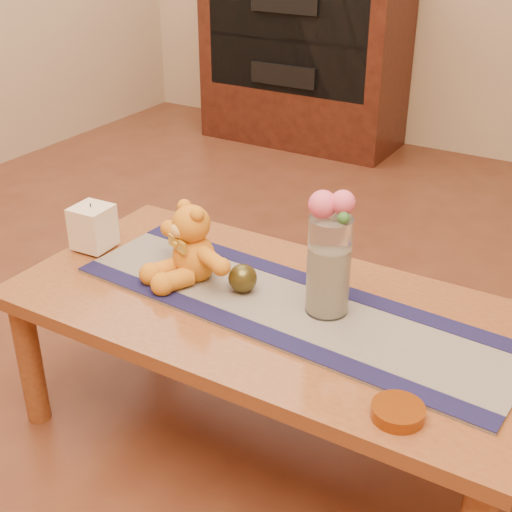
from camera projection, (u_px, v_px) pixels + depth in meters
The scene contains 24 objects.
floor at pixel (271, 435), 2.05m from camera, with size 5.50×5.50×0.00m, color #552818.
coffee_table_top at pixel (272, 311), 1.85m from camera, with size 1.40×0.70×0.04m, color brown.
table_leg_fl at pixel (30, 362), 2.02m from camera, with size 0.07×0.07×0.41m, color brown.
table_leg_bl at pixel (155, 278), 2.47m from camera, with size 0.07×0.07×0.41m, color brown.
persian_runner at pixel (288, 307), 1.82m from camera, with size 1.20×0.35×0.01m, color #201946.
runner_border_near at pixel (257, 331), 1.71m from camera, with size 1.20×0.06×0.00m, color #16133B.
runner_border_far at pixel (316, 282), 1.92m from camera, with size 1.20×0.06×0.00m, color #16133B.
teddy_bear at pixel (194, 243), 1.91m from camera, with size 0.31×0.25×0.21m, color orange, non-canonical shape.
pillar_candle at pixel (93, 227), 2.09m from camera, with size 0.11×0.11×0.13m, color #FFE0BB.
candle_wick at pixel (90, 205), 2.06m from camera, with size 0.00×0.00×0.01m, color black.
glass_vase at pixel (329, 266), 1.74m from camera, with size 0.11×0.11×0.26m, color silver.
potpourri_fill at pixel (328, 279), 1.76m from camera, with size 0.09×0.09×0.18m, color beige.
rose_left at pixel (323, 205), 1.66m from camera, with size 0.07×0.07×0.07m, color #EA5271.
rose_right at pixel (343, 202), 1.65m from camera, with size 0.06×0.06×0.06m, color #EA5271.
blue_flower_back at pixel (342, 203), 1.69m from camera, with size 0.04×0.04×0.04m, color #4A5BA0.
blue_flower_side at pixel (324, 205), 1.70m from camera, with size 0.04×0.04×0.04m, color #4A5BA0.
leaf_sprig at pixel (344, 218), 1.64m from camera, with size 0.03×0.03×0.03m, color #33662D.
bronze_ball at pixel (243, 278), 1.87m from camera, with size 0.08×0.08×0.08m, color #443A16.
amber_dish at pixel (398, 412), 1.44m from camera, with size 0.11×0.11×0.03m, color #BF5914.
media_cabinet at pixel (304, 52), 4.22m from camera, with size 1.20×0.50×1.10m, color black.
cabinet_cavity at pixel (286, 40), 4.00m from camera, with size 1.02×0.03×0.61m, color black.
cabinet_shelf at pixel (293, 37), 4.06m from camera, with size 1.02×0.20×0.03m, color black.
stereo_upper at pixel (295, 1), 3.98m from camera, with size 0.42×0.28×0.10m, color black.
stereo_lower at pixel (293, 71), 4.17m from camera, with size 0.42×0.28×0.12m, color black.
Camera 1 is at (0.77, -1.37, 1.42)m, focal length 49.11 mm.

